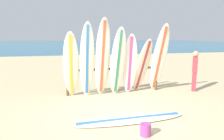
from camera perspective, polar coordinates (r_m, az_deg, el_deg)
name	(u,v)px	position (r m, az deg, el deg)	size (l,w,h in m)	color
ground_plane	(119,115)	(5.55, 1.83, -12.23)	(120.00, 120.00, 0.00)	#D3BC8C
ocean_water	(66,44)	(63.02, -12.54, 7.11)	(120.00, 80.00, 0.01)	#196B93
surfboard_rack	(114,74)	(7.47, 0.55, -1.16)	(3.41, 0.09, 1.03)	brown
surfboard_leaning_far_left	(71,65)	(6.89, -11.18, 1.27)	(0.54, 0.73, 2.19)	silver
surfboard_leaning_left	(87,61)	(6.83, -6.86, 2.60)	(0.50, 0.66, 2.50)	silver
surfboard_leaning_center_left	(103,58)	(6.95, -2.62, 3.34)	(0.56, 0.71, 2.64)	white
surfboard_leaning_center	(118,62)	(7.02, 1.65, 2.20)	(0.61, 0.71, 2.35)	white
surfboard_leaning_center_right	(130,64)	(7.29, 4.93, 1.56)	(0.56, 0.60, 2.13)	white
surfboard_leaning_right	(142,66)	(7.48, 8.33, 1.10)	(0.67, 1.03, 1.97)	silver
surfboard_leaning_far_right	(159,59)	(7.57, 12.81, 2.94)	(0.58, 1.16, 2.47)	white
surfboard_lying_on_sand	(130,119)	(5.20, 4.98, -13.35)	(2.85, 0.65, 0.08)	white
beachgoer_standing	(195,69)	(8.29, 21.78, 0.21)	(0.25, 0.29, 1.50)	#D8333F
small_boat_offshore	(132,46)	(38.73, 5.45, 6.50)	(1.42, 2.34, 0.71)	silver
sand_bucket	(146,130)	(4.51, 9.19, -15.85)	(0.23, 0.23, 0.25)	#A53F8C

